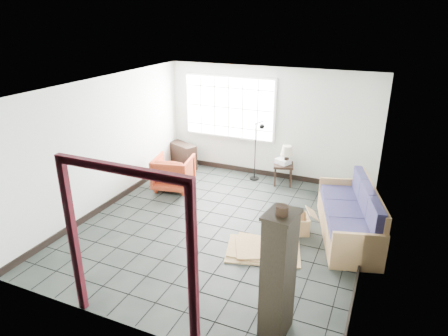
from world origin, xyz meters
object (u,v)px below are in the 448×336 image
at_px(tall_shelf, 278,274).
at_px(armchair, 173,171).
at_px(futon_sofa, 352,218).
at_px(side_table, 283,168).

bearing_deg(tall_shelf, armchair, 143.43).
bearing_deg(tall_shelf, futon_sofa, 85.71).
xyz_separation_m(side_table, tall_shelf, (1.17, -4.46, 0.44)).
height_order(futon_sofa, armchair, futon_sofa).
distance_m(futon_sofa, armchair, 3.95).
xyz_separation_m(armchair, tall_shelf, (3.35, -3.24, 0.42)).
bearing_deg(armchair, futon_sofa, 160.69).
distance_m(armchair, side_table, 2.50).
xyz_separation_m(futon_sofa, tall_shelf, (-0.57, -2.71, 0.49)).
bearing_deg(side_table, tall_shelf, -75.35).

